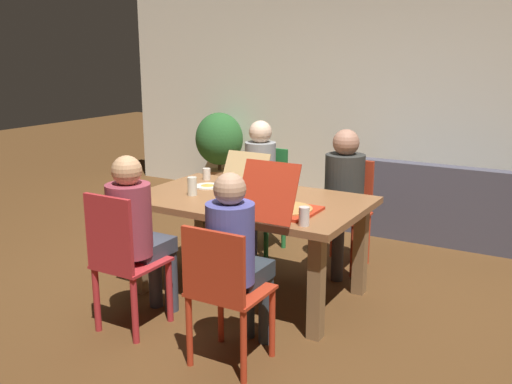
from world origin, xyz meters
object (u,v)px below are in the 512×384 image
object	(u,v)px
plate_0	(227,205)
plate_1	(208,186)
person_0	(137,227)
couch	(441,210)
pizza_box_1	(283,206)
drinking_glass_1	(146,193)
chair_1	(347,210)
chair_3	(223,289)
drinking_glass_0	(304,216)
person_3	(236,252)
person_1	(342,188)
chair_2	(265,197)
dining_table	(250,211)
drinking_glass_2	(207,174)
potted_plant	(219,143)
chair_0	(122,260)
drinking_glass_3	(192,186)
person_2	(257,177)
pizza_box_0	(258,187)

from	to	relation	value
plate_0	plate_1	bearing A→B (deg)	137.68
person_0	plate_1	size ratio (longest dim) A/B	5.40
couch	pizza_box_1	bearing A→B (deg)	-102.83
drinking_glass_1	plate_0	bearing A→B (deg)	16.52
person_0	chair_1	world-z (taller)	person_0
chair_3	drinking_glass_0	xyz separation A→B (m)	(0.24, 0.59, 0.33)
person_3	pizza_box_1	size ratio (longest dim) A/B	2.11
person_1	plate_1	distance (m)	1.15
drinking_glass_0	chair_2	bearing A→B (deg)	127.17
chair_1	couch	size ratio (longest dim) A/B	0.46
dining_table	drinking_glass_2	distance (m)	0.75
chair_1	potted_plant	distance (m)	2.93
drinking_glass_2	couch	size ratio (longest dim) A/B	0.05
chair_0	drinking_glass_2	distance (m)	1.39
dining_table	chair_2	xyz separation A→B (m)	(-0.41, 0.98, -0.16)
drinking_glass_3	person_0	bearing A→B (deg)	-88.52
person_2	chair_3	world-z (taller)	person_2
chair_2	person_0	bearing A→B (deg)	-90.00
drinking_glass_3	couch	distance (m)	2.81
drinking_glass_0	pizza_box_1	bearing A→B (deg)	145.14
chair_0	plate_0	distance (m)	0.84
couch	drinking_glass_1	bearing A→B (deg)	-121.31
person_1	couch	xyz separation A→B (m)	(0.57, 1.37, -0.45)
chair_0	pizza_box_1	bearing A→B (deg)	40.15
drinking_glass_1	drinking_glass_3	bearing A→B (deg)	56.59
dining_table	drinking_glass_2	bearing A→B (deg)	151.06
chair_2	drinking_glass_3	size ratio (longest dim) A/B	6.75
dining_table	plate_0	world-z (taller)	plate_0
chair_1	pizza_box_1	bearing A→B (deg)	-89.87
person_0	chair_3	xyz separation A→B (m)	(0.83, -0.20, -0.20)
plate_1	drinking_glass_3	bearing A→B (deg)	-79.18
drinking_glass_0	couch	xyz separation A→B (m)	(0.33, 2.64, -0.56)
chair_1	person_3	xyz separation A→B (m)	(0.00, -1.86, 0.19)
person_1	chair_3	bearing A→B (deg)	-90.00
chair_0	pizza_box_1	distance (m)	1.14
pizza_box_0	couch	bearing A→B (deg)	63.89
dining_table	pizza_box_1	bearing A→B (deg)	-32.39
person_2	pizza_box_0	size ratio (longest dim) A/B	2.33
pizza_box_1	plate_1	world-z (taller)	pizza_box_1
drinking_glass_0	drinking_glass_3	size ratio (longest dim) A/B	0.86
drinking_glass_2	drinking_glass_3	xyz separation A→B (m)	(0.22, -0.51, 0.02)
pizza_box_0	drinking_glass_3	xyz separation A→B (m)	(-0.41, -0.31, 0.02)
person_0	plate_0	xyz separation A→B (m)	(0.39, 0.54, 0.08)
chair_3	drinking_glass_2	size ratio (longest dim) A/B	8.89
potted_plant	person_1	bearing A→B (deg)	-36.15
person_2	couch	bearing A→B (deg)	44.30
chair_0	person_1	xyz separation A→B (m)	(0.83, 1.82, 0.21)
pizza_box_0	potted_plant	world-z (taller)	pizza_box_0
chair_0	person_2	xyz separation A→B (m)	(-0.00, 1.82, 0.22)
chair_0	drinking_glass_3	xyz separation A→B (m)	(-0.02, 0.83, 0.33)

